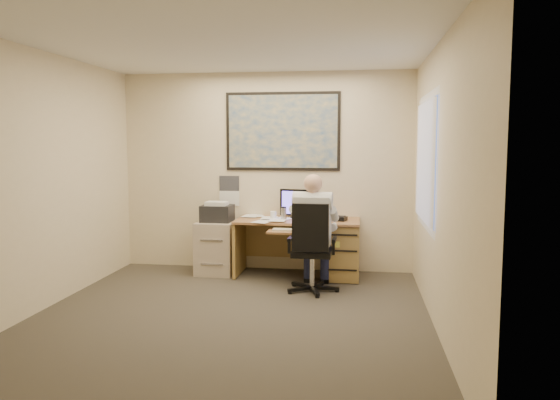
# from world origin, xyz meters

# --- Properties ---
(room_shell) EXTENTS (4.00, 4.50, 2.70)m
(room_shell) POSITION_xyz_m (0.00, 0.00, 1.35)
(room_shell) COLOR #3C372E
(room_shell) RESTS_ON ground
(desk) EXTENTS (1.60, 0.97, 1.12)m
(desk) POSITION_xyz_m (0.82, 1.90, 0.44)
(desk) COLOR #A06F44
(desk) RESTS_ON ground
(world_map) EXTENTS (1.56, 0.03, 1.06)m
(world_map) POSITION_xyz_m (0.23, 2.23, 1.90)
(world_map) COLOR #1E4C93
(world_map) RESTS_ON room_shell
(wall_calendar) EXTENTS (0.28, 0.01, 0.42)m
(wall_calendar) POSITION_xyz_m (-0.52, 2.24, 1.08)
(wall_calendar) COLOR white
(wall_calendar) RESTS_ON room_shell
(window_blinds) EXTENTS (0.06, 1.40, 1.30)m
(window_blinds) POSITION_xyz_m (1.97, 0.80, 1.55)
(window_blinds) COLOR white
(window_blinds) RESTS_ON room_shell
(filing_cabinet) EXTENTS (0.51, 0.61, 0.97)m
(filing_cabinet) POSITION_xyz_m (-0.60, 1.90, 0.41)
(filing_cabinet) COLOR #C1B09C
(filing_cabinet) RESTS_ON ground
(office_chair) EXTENTS (0.65, 0.65, 1.06)m
(office_chair) POSITION_xyz_m (0.74, 1.12, 0.31)
(office_chair) COLOR black
(office_chair) RESTS_ON ground
(person) EXTENTS (0.64, 0.87, 1.38)m
(person) POSITION_xyz_m (0.74, 1.20, 0.69)
(person) COLOR silver
(person) RESTS_ON office_chair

